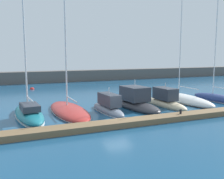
# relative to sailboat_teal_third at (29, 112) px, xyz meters

# --- Properties ---
(ground_plane) EXTENTS (120.00, 120.00, 0.00)m
(ground_plane) POSITION_rel_sailboat_teal_third_xyz_m (7.57, -3.97, -0.49)
(ground_plane) COLOR navy
(dock_pier) EXTENTS (38.31, 1.55, 0.50)m
(dock_pier) POSITION_rel_sailboat_teal_third_xyz_m (7.57, -6.09, -0.24)
(dock_pier) COLOR brown
(dock_pier) RESTS_ON ground_plane
(breakwater_seawall) EXTENTS (108.00, 2.88, 2.44)m
(breakwater_seawall) POSITION_rel_sailboat_teal_third_xyz_m (7.57, 30.62, 0.73)
(breakwater_seawall) COLOR #5B5651
(breakwater_seawall) RESTS_ON ground_plane
(sailboat_teal_third) EXTENTS (3.01, 8.94, 18.18)m
(sailboat_teal_third) POSITION_rel_sailboat_teal_third_xyz_m (0.00, 0.00, 0.00)
(sailboat_teal_third) COLOR #19707F
(sailboat_teal_third) RESTS_ON ground_plane
(sailboat_red_fourth) EXTENTS (3.56, 10.36, 18.84)m
(sailboat_red_fourth) POSITION_rel_sailboat_teal_third_xyz_m (4.04, 0.62, -0.21)
(sailboat_red_fourth) COLOR #B72D28
(sailboat_red_fourth) RESTS_ON ground_plane
(motorboat_slate_fifth) EXTENTS (2.06, 6.75, 3.03)m
(motorboat_slate_fifth) POSITION_rel_sailboat_teal_third_xyz_m (7.84, -0.84, 0.04)
(motorboat_slate_fifth) COLOR slate
(motorboat_slate_fifth) RESTS_ON ground_plane
(motorboat_charcoal_sixth) EXTENTS (3.43, 8.39, 3.54)m
(motorboat_charcoal_sixth) POSITION_rel_sailboat_teal_third_xyz_m (11.53, -0.01, 0.22)
(motorboat_charcoal_sixth) COLOR #2D2D33
(motorboat_charcoal_sixth) RESTS_ON ground_plane
(motorboat_sand_seventh) EXTENTS (2.47, 7.38, 3.15)m
(motorboat_sand_seventh) POSITION_rel_sailboat_teal_third_xyz_m (15.30, -0.25, 0.05)
(motorboat_sand_seventh) COLOR beige
(motorboat_sand_seventh) RESTS_ON ground_plane
(sailboat_white_eighth) EXTENTS (2.84, 10.36, 16.39)m
(sailboat_white_eighth) POSITION_rel_sailboat_teal_third_xyz_m (18.99, 0.88, -0.21)
(sailboat_white_eighth) COLOR white
(sailboat_white_eighth) RESTS_ON ground_plane
(sailboat_navy_ninth) EXTENTS (2.72, 7.83, 13.40)m
(sailboat_navy_ninth) POSITION_rel_sailboat_teal_third_xyz_m (23.35, -0.32, -0.16)
(sailboat_navy_ninth) COLOR navy
(sailboat_navy_ninth) RESTS_ON ground_plane
(mooring_buoy_red) EXTENTS (0.73, 0.73, 0.73)m
(mooring_buoy_red) POSITION_rel_sailboat_teal_third_xyz_m (2.17, 20.38, -0.49)
(mooring_buoy_red) COLOR red
(mooring_buoy_red) RESTS_ON ground_plane
(dock_bollard) EXTENTS (0.20, 0.20, 0.44)m
(dock_bollard) POSITION_rel_sailboat_teal_third_xyz_m (13.05, -6.09, 0.22)
(dock_bollard) COLOR black
(dock_bollard) RESTS_ON dock_pier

